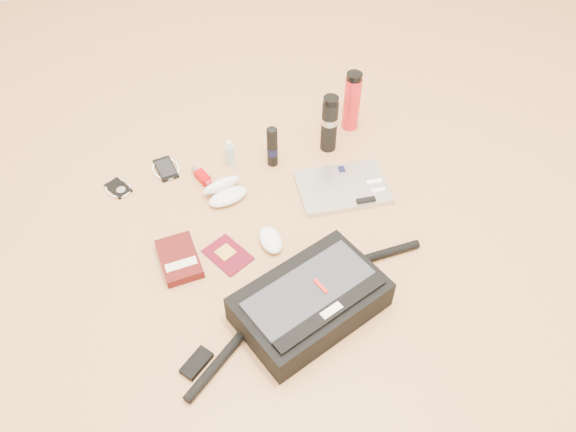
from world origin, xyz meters
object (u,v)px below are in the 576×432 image
Objects in this scene: laptop at (343,188)px; thermos_black at (329,124)px; messenger_bag at (310,302)px; thermos_red at (352,101)px; book at (180,259)px.

thermos_black reaches higher than laptop.
messenger_bag is at bearing -118.61° from thermos_black.
messenger_bag is 0.72m from thermos_black.
laptop is 1.40× the size of thermos_red.
thermos_red reaches higher than laptop.
book is at bearing -161.60° from laptop.
thermos_red is (0.17, 0.30, 0.11)m from laptop.
book is at bearing -153.87° from thermos_black.
laptop is 1.48× the size of thermos_black.
book is 0.72m from thermos_black.
thermos_red is at bearing 40.61° from messenger_bag.
messenger_bag is 0.86m from thermos_red.
thermos_red reaches higher than messenger_bag.
thermos_red is at bearing 27.37° from book.
thermos_red is (0.47, 0.71, 0.06)m from messenger_bag.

